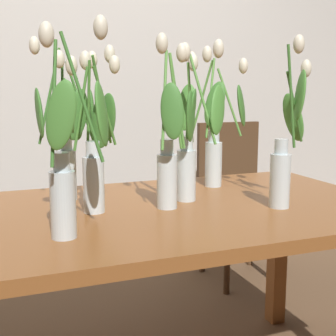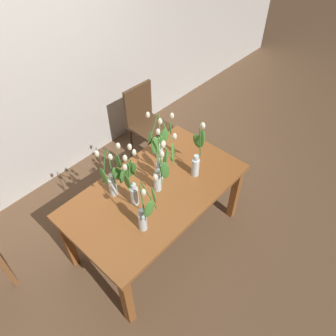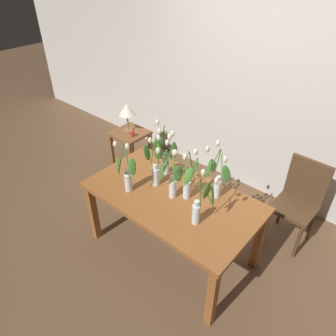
% 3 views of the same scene
% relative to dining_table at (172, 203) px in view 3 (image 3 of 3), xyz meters
% --- Properties ---
extents(ground_plane, '(18.00, 18.00, 0.00)m').
position_rel_dining_table_xyz_m(ground_plane, '(0.00, 0.00, -0.65)').
color(ground_plane, brown).
extents(room_wall_rear, '(9.00, 0.10, 2.70)m').
position_rel_dining_table_xyz_m(room_wall_rear, '(0.00, 1.55, 0.70)').
color(room_wall_rear, beige).
rests_on(room_wall_rear, ground).
extents(dining_table, '(1.60, 0.90, 0.74)m').
position_rel_dining_table_xyz_m(dining_table, '(0.00, 0.00, 0.00)').
color(dining_table, brown).
rests_on(dining_table, ground).
extents(tulip_vase_0, '(0.20, 0.15, 0.57)m').
position_rel_dining_table_xyz_m(tulip_vase_0, '(-0.34, -0.23, 0.28)').
color(tulip_vase_0, silver).
rests_on(tulip_vase_0, dining_table).
extents(tulip_vase_1, '(0.21, 0.21, 0.54)m').
position_rel_dining_table_xyz_m(tulip_vase_1, '(-0.22, 0.05, 0.31)').
color(tulip_vase_1, silver).
rests_on(tulip_vase_1, dining_table).
extents(tulip_vase_2, '(0.17, 0.15, 0.56)m').
position_rel_dining_table_xyz_m(tulip_vase_2, '(0.40, -0.13, 0.28)').
color(tulip_vase_2, silver).
rests_on(tulip_vase_2, dining_table).
extents(tulip_vase_3, '(0.23, 0.16, 0.56)m').
position_rel_dining_table_xyz_m(tulip_vase_3, '(-0.27, 0.21, 0.30)').
color(tulip_vase_3, silver).
rests_on(tulip_vase_3, dining_table).
extents(tulip_vase_4, '(0.27, 0.22, 0.55)m').
position_rel_dining_table_xyz_m(tulip_vase_4, '(0.31, 0.23, 0.30)').
color(tulip_vase_4, silver).
rests_on(tulip_vase_4, dining_table).
extents(tulip_vase_5, '(0.16, 0.25, 0.55)m').
position_rel_dining_table_xyz_m(tulip_vase_5, '(0.13, 0.06, 0.27)').
color(tulip_vase_5, silver).
rests_on(tulip_vase_5, dining_table).
extents(tulip_vase_6, '(0.19, 0.18, 0.55)m').
position_rel_dining_table_xyz_m(tulip_vase_6, '(0.03, -0.04, 0.30)').
color(tulip_vase_6, silver).
rests_on(tulip_vase_6, dining_table).
extents(dining_chair, '(0.41, 0.41, 0.93)m').
position_rel_dining_table_xyz_m(dining_chair, '(0.84, 0.99, -0.12)').
color(dining_chair, '#4C331E').
rests_on(dining_chair, ground).
extents(side_table, '(0.44, 0.44, 0.55)m').
position_rel_dining_table_xyz_m(side_table, '(-1.43, 0.81, -0.22)').
color(side_table, brown).
rests_on(side_table, ground).
extents(table_lamp, '(0.22, 0.22, 0.40)m').
position_rel_dining_table_xyz_m(table_lamp, '(-1.47, 0.83, 0.21)').
color(table_lamp, olive).
rests_on(table_lamp, side_table).
extents(pillar_candle, '(0.06, 0.06, 0.07)m').
position_rel_dining_table_xyz_m(pillar_candle, '(-1.31, 0.75, -0.06)').
color(pillar_candle, '#B72D23').
rests_on(pillar_candle, side_table).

